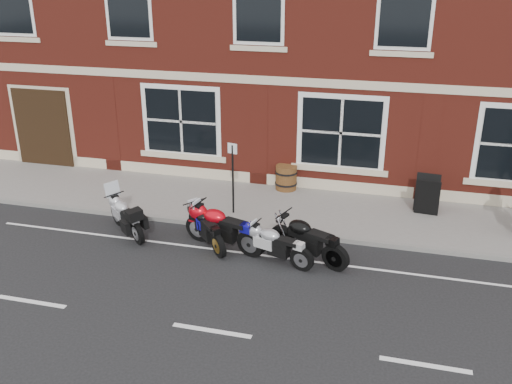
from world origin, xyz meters
TOP-DOWN VIEW (x-y plane):
  - ground at (0.00, 0.00)m, footprint 80.00×80.00m
  - sidewalk at (0.00, 3.00)m, footprint 30.00×3.00m
  - kerb at (0.00, 1.42)m, footprint 30.00×0.16m
  - moto_touring_silver at (-3.52, 0.52)m, footprint 1.54×1.36m
  - moto_sport_red at (-0.85, 0.37)m, footprint 2.21×0.82m
  - moto_sport_black at (-1.28, 0.43)m, footprint 1.47×1.55m
  - moto_sport_silver at (0.61, -0.02)m, footprint 1.84×0.71m
  - moto_naked_black at (1.29, 0.30)m, footprint 2.07×1.06m
  - a_board_sign at (4.06, 3.51)m, footprint 0.69×0.49m
  - barrel_planter at (-0.07, 4.30)m, footprint 0.68×0.68m
  - parking_sign at (-1.13, 2.20)m, footprint 0.28×0.09m

SIDE VIEW (x-z plane):
  - ground at x=0.00m, z-range 0.00..0.00m
  - sidewalk at x=0.00m, z-range 0.00..0.12m
  - kerb at x=0.00m, z-range 0.00..0.12m
  - moto_sport_silver at x=0.61m, z-range 0.06..0.92m
  - barrel_planter at x=-0.07m, z-range 0.12..0.87m
  - moto_touring_silver at x=-3.52m, z-range -0.12..1.16m
  - moto_sport_black at x=-1.28m, z-range 0.07..0.97m
  - moto_naked_black at x=1.29m, z-range 0.07..1.07m
  - moto_sport_red at x=-0.85m, z-range 0.08..1.10m
  - a_board_sign at x=4.06m, z-range 0.12..1.20m
  - parking_sign at x=-1.13m, z-range 0.28..2.29m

